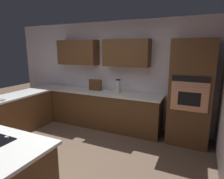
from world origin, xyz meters
The scene contains 9 objects.
ground_plane centered at (0.00, 0.00, 0.00)m, with size 14.00×14.00×0.00m, color brown.
wall_back centered at (0.06, -2.05, 1.43)m, with size 6.00×0.44×2.60m.
lower_cabinets_back centered at (0.10, -1.72, 0.43)m, with size 2.80×0.60×0.86m, color brown.
countertop_back centered at (0.10, -1.72, 0.88)m, with size 2.84×0.64×0.04m, color silver.
lower_cabinets_side centered at (1.82, -0.55, 0.43)m, with size 0.60×2.90×0.86m, color brown.
countertop_side centered at (1.82, -0.55, 0.88)m, with size 0.64×2.94×0.04m, color silver.
wall_oven centered at (-1.85, -1.72, 1.06)m, with size 0.80×0.66×2.13m.
blender centered at (-0.25, -1.74, 1.04)m, with size 0.15×0.15×0.34m.
spice_rack centered at (0.40, -1.80, 1.04)m, with size 0.32×0.11×0.28m.
Camera 1 is at (-2.00, 2.34, 1.94)m, focal length 30.54 mm.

